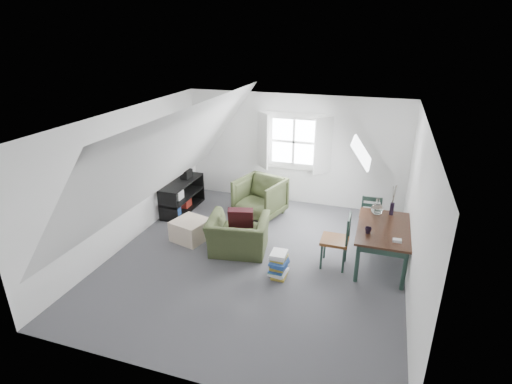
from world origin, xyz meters
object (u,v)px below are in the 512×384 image
(armchair_far, at_px, (260,215))
(media_shelf, at_px, (182,198))
(dining_chair_far, at_px, (371,214))
(ottoman, at_px, (191,230))
(armchair_near, at_px, (238,251))
(magazine_stack, at_px, (279,265))
(dining_table, at_px, (384,232))
(dining_chair_near, at_px, (337,240))

(armchair_far, relative_size, media_shelf, 0.70)
(dining_chair_far, bearing_deg, ottoman, 30.88)
(armchair_near, height_order, dining_chair_far, dining_chair_far)
(armchair_near, bearing_deg, dining_chair_far, -157.34)
(media_shelf, distance_m, magazine_stack, 3.28)
(armchair_near, xyz_separation_m, dining_chair_far, (2.23, 1.38, 0.46))
(armchair_far, xyz_separation_m, magazine_stack, (1.00, -2.13, 0.22))
(dining_table, height_order, media_shelf, dining_table)
(dining_chair_near, height_order, magazine_stack, dining_chair_near)
(ottoman, height_order, media_shelf, media_shelf)
(dining_chair_far, relative_size, dining_chair_near, 0.91)
(dining_table, xyz_separation_m, dining_chair_near, (-0.73, -0.27, -0.12))
(dining_table, bearing_deg, media_shelf, 167.08)
(media_shelf, bearing_deg, dining_chair_near, -19.79)
(dining_chair_near, bearing_deg, armchair_far, -138.27)
(armchair_far, distance_m, magazine_stack, 2.36)
(armchair_far, relative_size, dining_table, 0.65)
(ottoman, bearing_deg, armchair_near, -8.51)
(dining_table, bearing_deg, armchair_near, -172.50)
(dining_table, distance_m, dining_chair_far, 1.07)
(dining_chair_far, xyz_separation_m, magazine_stack, (-1.32, -1.92, -0.24))
(magazine_stack, bearing_deg, dining_chair_far, 55.39)
(armchair_near, xyz_separation_m, dining_chair_near, (1.75, 0.08, 0.50))
(dining_table, height_order, dining_chair_near, dining_chair_near)
(dining_chair_near, relative_size, media_shelf, 0.73)
(dining_table, bearing_deg, dining_chair_near, -160.13)
(armchair_far, relative_size, dining_chair_near, 0.97)
(dining_table, height_order, magazine_stack, dining_table)
(armchair_near, height_order, media_shelf, media_shelf)
(armchair_near, height_order, magazine_stack, magazine_stack)
(armchair_far, bearing_deg, dining_table, -9.45)
(ottoman, distance_m, media_shelf, 1.38)
(ottoman, distance_m, magazine_stack, 2.06)
(armchair_near, bearing_deg, ottoman, -17.71)
(ottoman, xyz_separation_m, dining_chair_near, (2.79, -0.07, 0.30))
(armchair_near, relative_size, ottoman, 1.74)
(dining_chair_near, bearing_deg, magazine_stack, -62.82)
(armchair_near, xyz_separation_m, ottoman, (-1.04, 0.16, 0.20))
(ottoman, height_order, dining_table, dining_table)
(dining_chair_far, height_order, media_shelf, dining_chair_far)
(armchair_far, bearing_deg, magazine_stack, -48.66)
(dining_chair_far, bearing_deg, armchair_near, 42.12)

